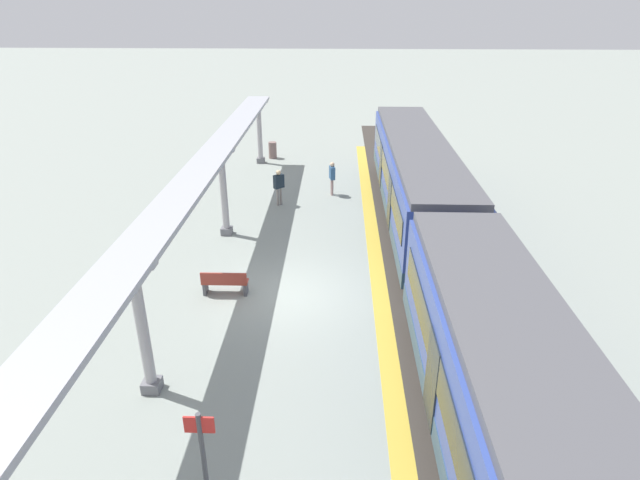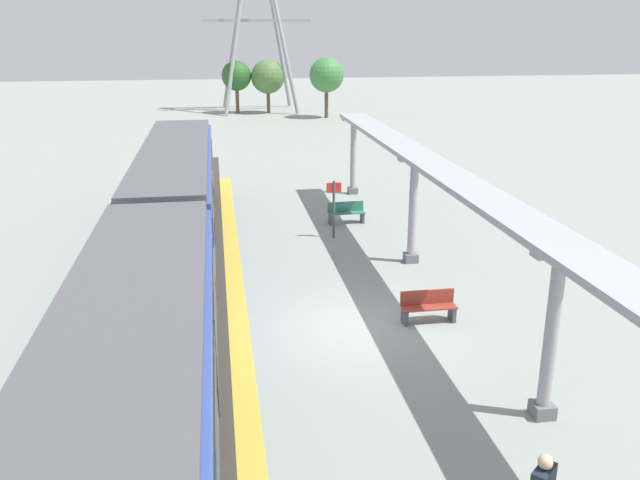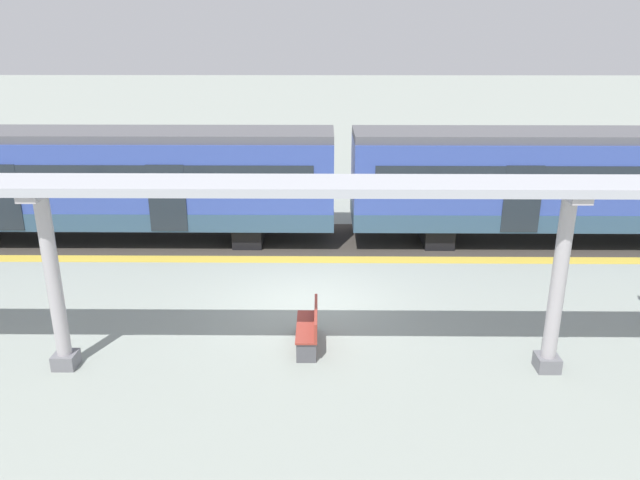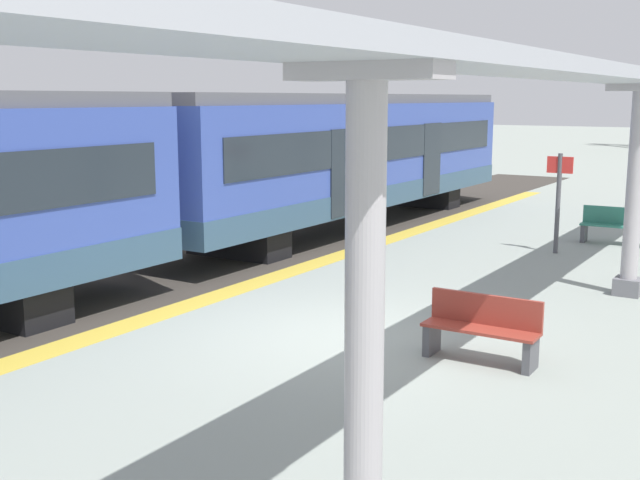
{
  "view_description": "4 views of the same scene",
  "coord_description": "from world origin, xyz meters",
  "px_view_note": "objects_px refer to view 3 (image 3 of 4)",
  "views": [
    {
      "loc": [
        -1.63,
        14.89,
        8.95
      ],
      "look_at": [
        -1.1,
        -0.19,
        1.9
      ],
      "focal_mm": 29.44,
      "sensor_mm": 36.0,
      "label": 1
    },
    {
      "loc": [
        -3.45,
        -15.64,
        7.66
      ],
      "look_at": [
        -0.78,
        1.21,
        2.11
      ],
      "focal_mm": 36.98,
      "sensor_mm": 36.0,
      "label": 2
    },
    {
      "loc": [
        13.22,
        0.41,
        6.22
      ],
      "look_at": [
        -0.36,
        0.27,
        1.55
      ],
      "focal_mm": 33.5,
      "sensor_mm": 36.0,
      "label": 3
    },
    {
      "loc": [
        5.46,
        -9.33,
        3.38
      ],
      "look_at": [
        -1.52,
        1.75,
        1.01
      ],
      "focal_mm": 44.08,
      "sensor_mm": 36.0,
      "label": 4
    }
  ],
  "objects_px": {
    "train_far_carriage": "(589,184)",
    "canopy_pillar_second": "(54,281)",
    "train_near_carriage": "(99,183)",
    "bench_mid_platform": "(310,327)",
    "canopy_pillar_third": "(558,283)"
  },
  "relations": [
    {
      "from": "train_far_carriage",
      "to": "canopy_pillar_second",
      "type": "distance_m",
      "value": 15.45
    },
    {
      "from": "train_near_carriage",
      "to": "train_far_carriage",
      "type": "xyz_separation_m",
      "value": [
        0.0,
        15.28,
        0.0
      ]
    },
    {
      "from": "train_near_carriage",
      "to": "train_far_carriage",
      "type": "distance_m",
      "value": 15.28
    },
    {
      "from": "train_far_carriage",
      "to": "canopy_pillar_second",
      "type": "bearing_deg",
      "value": -59.36
    },
    {
      "from": "train_near_carriage",
      "to": "canopy_pillar_second",
      "type": "height_order",
      "value": "canopy_pillar_second"
    },
    {
      "from": "canopy_pillar_third",
      "to": "bench_mid_platform",
      "type": "bearing_deg",
      "value": -100.98
    },
    {
      "from": "canopy_pillar_second",
      "to": "bench_mid_platform",
      "type": "distance_m",
      "value": 5.08
    },
    {
      "from": "train_far_carriage",
      "to": "canopy_pillar_second",
      "type": "relative_size",
      "value": 4.07
    },
    {
      "from": "train_near_carriage",
      "to": "canopy_pillar_third",
      "type": "distance_m",
      "value": 13.9
    },
    {
      "from": "canopy_pillar_second",
      "to": "bench_mid_platform",
      "type": "relative_size",
      "value": 2.4
    },
    {
      "from": "bench_mid_platform",
      "to": "train_near_carriage",
      "type": "bearing_deg",
      "value": -135.76
    },
    {
      "from": "bench_mid_platform",
      "to": "canopy_pillar_third",
      "type": "bearing_deg",
      "value": 79.02
    },
    {
      "from": "train_near_carriage",
      "to": "canopy_pillar_third",
      "type": "xyz_separation_m",
      "value": [
        7.87,
        11.45,
        -0.0
      ]
    },
    {
      "from": "canopy_pillar_second",
      "to": "bench_mid_platform",
      "type": "xyz_separation_m",
      "value": [
        -0.9,
        4.81,
        -1.39
      ]
    },
    {
      "from": "train_far_carriage",
      "to": "canopy_pillar_second",
      "type": "height_order",
      "value": "canopy_pillar_second"
    }
  ]
}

